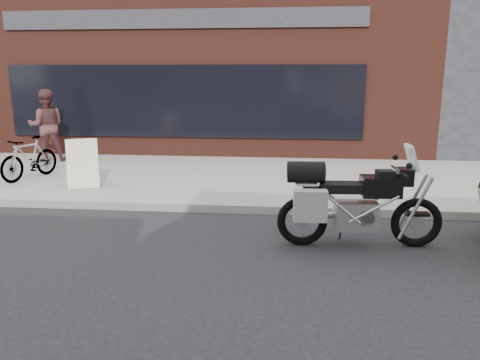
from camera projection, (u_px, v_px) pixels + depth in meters
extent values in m
plane|color=black|center=(186.00, 334.00, 4.52)|extent=(120.00, 120.00, 0.00)
cube|color=gray|center=(247.00, 175.00, 11.30)|extent=(44.00, 6.00, 0.15)
cube|color=#55241B|center=(211.00, 79.00, 17.80)|extent=(14.00, 10.00, 4.50)
cube|color=black|center=(182.00, 101.00, 13.04)|extent=(10.00, 0.08, 2.00)
cube|color=#252429|center=(180.00, 19.00, 12.55)|extent=(10.00, 0.08, 0.50)
torus|color=black|center=(302.00, 221.00, 6.80)|extent=(0.74, 0.16, 0.73)
torus|color=black|center=(416.00, 223.00, 6.74)|extent=(0.74, 0.16, 0.73)
cube|color=#B7B7BC|center=(356.00, 215.00, 6.75)|extent=(0.62, 0.36, 0.42)
cube|color=black|center=(380.00, 186.00, 6.64)|extent=(0.57, 0.38, 0.28)
cube|color=black|center=(342.00, 187.00, 6.67)|extent=(0.62, 0.34, 0.13)
cube|color=black|center=(314.00, 193.00, 6.70)|extent=(0.34, 0.26, 0.15)
cube|color=black|center=(405.00, 177.00, 6.59)|extent=(0.21, 0.27, 0.24)
cube|color=silver|center=(412.00, 158.00, 6.53)|extent=(0.18, 0.34, 0.37)
cylinder|color=black|center=(400.00, 171.00, 6.58)|extent=(0.08, 0.77, 0.03)
cube|color=#B7B7BC|center=(306.00, 183.00, 6.67)|extent=(0.33, 0.35, 0.03)
cube|color=gray|center=(310.00, 206.00, 6.45)|extent=(0.47, 0.22, 0.44)
cylinder|color=black|center=(306.00, 172.00, 6.64)|extent=(0.54, 0.34, 0.31)
cylinder|color=#B7B7BC|center=(323.00, 216.00, 6.95)|extent=(0.61, 0.12, 0.21)
imported|color=gray|center=(29.00, 158.00, 10.42)|extent=(0.91, 1.62, 0.94)
cube|color=white|center=(83.00, 164.00, 9.60)|extent=(0.69, 0.52, 1.00)
cube|color=white|center=(83.00, 162.00, 9.85)|extent=(0.69, 0.52, 1.00)
imported|color=#552D2E|center=(47.00, 126.00, 12.45)|extent=(1.14, 1.04, 1.91)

